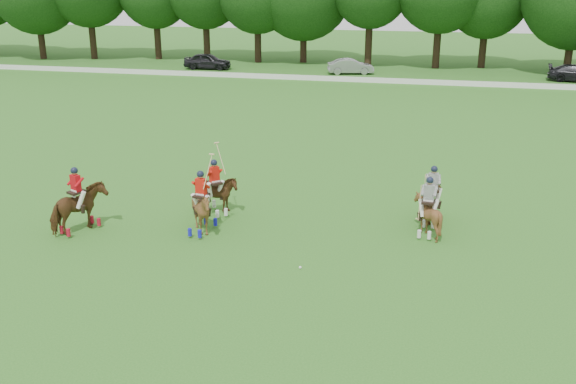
% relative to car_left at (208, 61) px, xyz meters
% --- Properties ---
extents(ground, '(180.00, 180.00, 0.00)m').
position_rel_car_left_xyz_m(ground, '(15.09, -42.50, -0.77)').
color(ground, '#29631C').
rests_on(ground, ground).
extents(boundary_rail, '(120.00, 0.10, 0.44)m').
position_rel_car_left_xyz_m(boundary_rail, '(15.09, -4.50, -0.55)').
color(boundary_rail, white).
rests_on(boundary_rail, ground).
extents(car_left, '(4.58, 1.91, 1.55)m').
position_rel_car_left_xyz_m(car_left, '(0.00, 0.00, 0.00)').
color(car_left, black).
rests_on(car_left, ground).
extents(car_mid, '(4.48, 2.49, 1.40)m').
position_rel_car_left_xyz_m(car_mid, '(14.04, 0.00, -0.07)').
color(car_mid, '#97969B').
rests_on(car_mid, ground).
extents(polo_red_a, '(1.76, 2.30, 2.46)m').
position_rel_car_left_xyz_m(polo_red_a, '(9.56, -40.38, 0.13)').
color(polo_red_a, '#542F16').
rests_on(polo_red_a, ground).
extents(polo_red_b, '(1.95, 1.95, 2.76)m').
position_rel_car_left_xyz_m(polo_red_b, '(13.80, -37.55, 0.01)').
color(polo_red_b, '#542F16').
rests_on(polo_red_b, ground).
extents(polo_red_c, '(1.53, 1.68, 2.90)m').
position_rel_car_left_xyz_m(polo_red_c, '(13.97, -39.48, 0.08)').
color(polo_red_c, '#542F16').
rests_on(polo_red_c, ground).
extents(polo_stripe_a, '(1.09, 1.79, 2.18)m').
position_rel_car_left_xyz_m(polo_stripe_a, '(22.05, -36.40, 0.00)').
color(polo_stripe_a, '#542F16').
rests_on(polo_stripe_a, ground).
extents(polo_stripe_b, '(1.33, 1.46, 2.20)m').
position_rel_car_left_xyz_m(polo_stripe_b, '(21.92, -37.85, 0.00)').
color(polo_stripe_b, '#542F16').
rests_on(polo_stripe_b, ground).
extents(polo_ball, '(0.09, 0.09, 0.09)m').
position_rel_car_left_xyz_m(polo_ball, '(18.06, -41.63, -0.73)').
color(polo_ball, white).
rests_on(polo_ball, ground).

